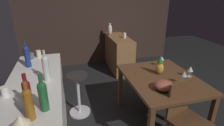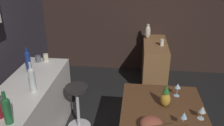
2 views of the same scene
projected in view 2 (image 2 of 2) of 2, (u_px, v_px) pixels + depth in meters
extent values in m
cube|color=#33231E|center=(126.00, 10.00, 4.84)|extent=(0.10, 4.40, 2.60)
cube|color=#56351E|center=(163.00, 113.00, 2.64)|extent=(1.19, 0.95, 0.04)
cube|color=#56351E|center=(127.00, 109.00, 3.33)|extent=(0.06, 0.06, 0.70)
cube|color=#56351E|center=(189.00, 113.00, 3.24)|extent=(0.06, 0.06, 0.70)
cube|color=olive|center=(154.00, 63.00, 4.60)|extent=(1.10, 0.44, 0.82)
cylinder|color=#262323|center=(77.00, 88.00, 3.23)|extent=(0.32, 0.32, 0.04)
cylinder|color=silver|center=(78.00, 109.00, 3.37)|extent=(0.04, 0.04, 0.65)
cylinder|color=silver|center=(79.00, 126.00, 3.50)|extent=(0.34, 0.34, 0.03)
cylinder|color=silver|center=(182.00, 126.00, 2.41)|extent=(0.07, 0.07, 0.00)
cylinder|color=silver|center=(183.00, 122.00, 2.38)|extent=(0.01, 0.01, 0.10)
cone|color=silver|center=(184.00, 115.00, 2.35)|extent=(0.07, 0.07, 0.07)
cylinder|color=silver|center=(201.00, 118.00, 2.52)|extent=(0.07, 0.07, 0.00)
cylinder|color=silver|center=(201.00, 115.00, 2.50)|extent=(0.01, 0.01, 0.08)
cone|color=silver|center=(202.00, 109.00, 2.47)|extent=(0.08, 0.08, 0.07)
cylinder|color=silver|center=(177.00, 96.00, 2.93)|extent=(0.07, 0.07, 0.00)
cylinder|color=silver|center=(177.00, 92.00, 2.91)|extent=(0.01, 0.01, 0.11)
cone|color=silver|center=(178.00, 86.00, 2.87)|extent=(0.07, 0.07, 0.06)
ellipsoid|color=gold|center=(165.00, 99.00, 2.70)|extent=(0.12, 0.12, 0.17)
cone|color=#2D6B28|center=(166.00, 89.00, 2.65)|extent=(0.08, 0.08, 0.10)
ellipsoid|color=#9E4C38|center=(151.00, 124.00, 2.36)|extent=(0.23, 0.23, 0.11)
cylinder|color=#1E592D|center=(7.00, 113.00, 2.16)|extent=(0.08, 0.08, 0.23)
sphere|color=#1E592D|center=(5.00, 102.00, 2.12)|extent=(0.08, 0.08, 0.08)
cylinder|color=#1E592D|center=(4.00, 96.00, 2.09)|extent=(0.03, 0.03, 0.08)
cylinder|color=navy|center=(28.00, 63.00, 3.14)|extent=(0.07, 0.07, 0.25)
sphere|color=navy|center=(27.00, 54.00, 3.08)|extent=(0.07, 0.07, 0.07)
cylinder|color=navy|center=(26.00, 50.00, 3.06)|extent=(0.03, 0.03, 0.07)
cylinder|color=silver|center=(32.00, 81.00, 2.68)|extent=(0.07, 0.07, 0.26)
sphere|color=silver|center=(31.00, 71.00, 2.62)|extent=(0.07, 0.07, 0.07)
cylinder|color=silver|center=(30.00, 66.00, 2.60)|extent=(0.03, 0.03, 0.08)
cylinder|color=beige|center=(46.00, 58.00, 3.48)|extent=(0.07, 0.07, 0.11)
torus|color=beige|center=(47.00, 56.00, 3.52)|extent=(0.05, 0.01, 0.05)
cylinder|color=#515660|center=(38.00, 59.00, 3.45)|extent=(0.08, 0.08, 0.10)
torus|color=#515660|center=(39.00, 57.00, 3.49)|extent=(0.05, 0.01, 0.05)
cylinder|color=white|center=(162.00, 43.00, 4.30)|extent=(0.07, 0.07, 0.12)
ellipsoid|color=yellow|center=(162.00, 39.00, 4.27)|extent=(0.01, 0.01, 0.03)
ellipsoid|color=beige|center=(148.00, 32.00, 4.64)|extent=(0.11, 0.11, 0.27)
cylinder|color=beige|center=(148.00, 25.00, 4.58)|extent=(0.06, 0.06, 0.02)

